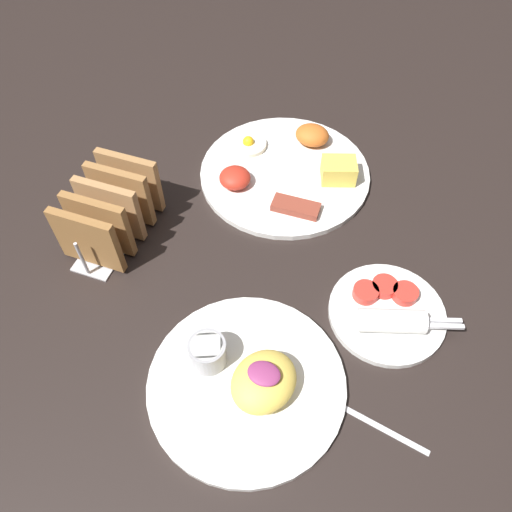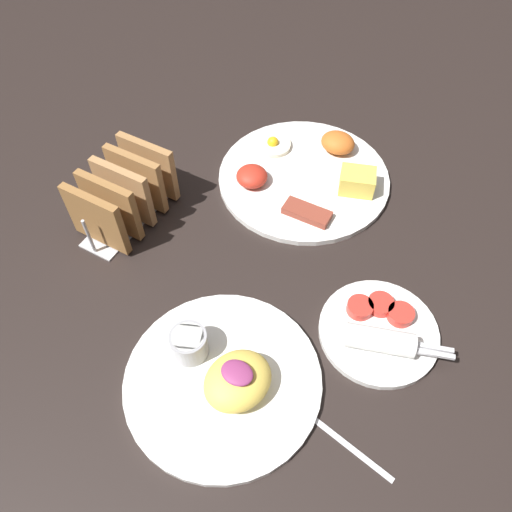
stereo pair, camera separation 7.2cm
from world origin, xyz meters
name	(u,v)px [view 1 (the left image)]	position (x,y,z in m)	size (l,w,h in m)	color
ground_plane	(259,278)	(0.00, 0.00, 0.00)	(3.00, 3.00, 0.00)	black
plate_breakfast	(287,170)	(-0.03, 0.22, 0.01)	(0.29, 0.29, 0.05)	white
plate_condiments	(387,313)	(0.19, 0.00, 0.01)	(0.18, 0.16, 0.04)	white
plate_foreground	(247,380)	(0.04, -0.16, 0.01)	(0.25, 0.25, 0.06)	white
toast_rack	(111,211)	(-0.24, 0.01, 0.05)	(0.10, 0.18, 0.10)	#B7B7BC
teaspoon	(360,416)	(0.18, -0.15, 0.00)	(0.13, 0.03, 0.01)	silver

